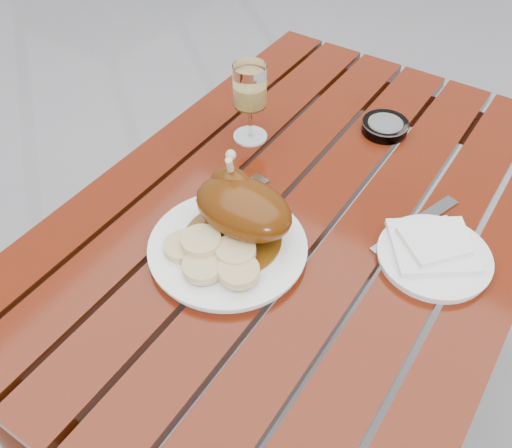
{
  "coord_description": "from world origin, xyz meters",
  "views": [
    {
      "loc": [
        0.35,
        -0.7,
        1.5
      ],
      "look_at": [
        -0.04,
        -0.11,
        0.78
      ],
      "focal_mm": 40.0,
      "sensor_mm": 36.0,
      "label": 1
    }
  ],
  "objects_px": {
    "dinner_plate": "(228,248)",
    "ashtray": "(385,127)",
    "table": "(297,324)",
    "wine_glass": "(250,103)",
    "side_plate": "(434,257)"
  },
  "relations": [
    {
      "from": "wine_glass",
      "to": "side_plate",
      "type": "xyz_separation_m",
      "value": [
        0.46,
        -0.12,
        -0.08
      ]
    },
    {
      "from": "dinner_plate",
      "to": "ashtray",
      "type": "xyz_separation_m",
      "value": [
        0.08,
        0.48,
        0.0
      ]
    },
    {
      "from": "wine_glass",
      "to": "side_plate",
      "type": "distance_m",
      "value": 0.49
    },
    {
      "from": "table",
      "to": "side_plate",
      "type": "height_order",
      "value": "side_plate"
    },
    {
      "from": "table",
      "to": "dinner_plate",
      "type": "xyz_separation_m",
      "value": [
        -0.06,
        -0.17,
        0.38
      ]
    },
    {
      "from": "side_plate",
      "to": "ashtray",
      "type": "bearing_deg",
      "value": 127.38
    },
    {
      "from": "table",
      "to": "side_plate",
      "type": "xyz_separation_m",
      "value": [
        0.25,
        0.01,
        0.38
      ]
    },
    {
      "from": "wine_glass",
      "to": "side_plate",
      "type": "relative_size",
      "value": 0.88
    },
    {
      "from": "wine_glass",
      "to": "side_plate",
      "type": "bearing_deg",
      "value": -14.49
    },
    {
      "from": "side_plate",
      "to": "ashtray",
      "type": "xyz_separation_m",
      "value": [
        -0.23,
        0.3,
        0.0
      ]
    },
    {
      "from": "wine_glass",
      "to": "ashtray",
      "type": "xyz_separation_m",
      "value": [
        0.24,
        0.18,
        -0.07
      ]
    },
    {
      "from": "table",
      "to": "ashtray",
      "type": "bearing_deg",
      "value": 86.85
    },
    {
      "from": "dinner_plate",
      "to": "side_plate",
      "type": "distance_m",
      "value": 0.36
    },
    {
      "from": "table",
      "to": "dinner_plate",
      "type": "distance_m",
      "value": 0.42
    },
    {
      "from": "dinner_plate",
      "to": "wine_glass",
      "type": "xyz_separation_m",
      "value": [
        -0.15,
        0.3,
        0.08
      ]
    }
  ]
}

